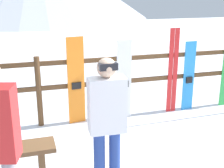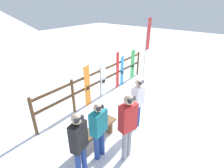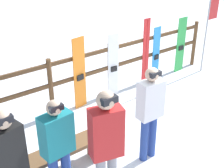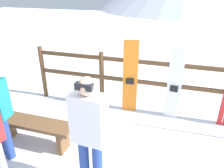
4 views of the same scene
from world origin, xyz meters
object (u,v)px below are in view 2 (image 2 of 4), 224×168
Objects in this scene: bench at (96,132)px; snowboard_orange at (87,86)px; person_white at (138,101)px; ski_pair_red at (118,70)px; rental_flag at (147,41)px; person_red at (128,123)px; person_black at (79,142)px; snowboard_white at (103,80)px; person_teal at (99,128)px; snowboard_green at (133,65)px; snowboard_blue at (122,71)px.

snowboard_orange reaches higher than bench.
ski_pair_red is at bearing 47.92° from person_white.
rental_flag reaches higher than snowboard_orange.
person_red is 1.06× the size of person_black.
snowboard_white is at bearing 66.45° from person_white.
bench is at bearing 25.25° from person_black.
person_white reaches higher than person_teal.
person_white is 0.92× the size of person_red.
person_teal is 5.71m from rental_flag.
snowboard_white is at bearing 32.74° from person_black.
snowboard_green is 0.51× the size of rental_flag.
snowboard_white is at bearing 38.40° from person_teal.
snowboard_blue is 0.94× the size of snowboard_green.
person_white is 2.15m from snowboard_orange.
person_white is at bearing -90.85° from snowboard_orange.
person_black is 1.02× the size of ski_pair_red.
snowboard_blue is at bearing -0.00° from snowboard_orange.
snowboard_white is 1.00× the size of snowboard_green.
snowboard_orange is at bearing 180.00° from snowboard_green.
bench is 0.93× the size of snowboard_orange.
person_white is 2.35m from snowboard_white.
snowboard_blue is (3.46, 2.54, -0.37)m from person_red.
ski_pair_red reaches higher than snowboard_white.
snowboard_blue is at bearing 27.19° from person_teal.
snowboard_green is (4.80, 1.99, -0.17)m from person_teal.
snowboard_white is (0.90, -0.00, -0.05)m from snowboard_orange.
snowboard_orange is at bearing 174.08° from rental_flag.
snowboard_orange reaches higher than snowboard_white.
snowboard_white is (2.10, 2.54, -0.33)m from person_red.
snowboard_orange is 1.07× the size of snowboard_white.
snowboard_blue is (3.87, 1.99, -0.22)m from person_teal.
person_black is (-0.67, -0.06, 0.10)m from person_teal.
snowboard_orange is at bearing 89.15° from person_white.
ski_pair_red reaches higher than snowboard_orange.
person_white is 1.00× the size of ski_pair_red.
snowboard_orange is 1.06× the size of snowboard_green.
rental_flag is (5.40, 1.60, 0.97)m from person_teal.
snowboard_green reaches higher than snowboard_white.
rental_flag is (3.82, 1.75, 0.91)m from person_white.
snowboard_white is (3.18, 2.04, -0.27)m from person_black.
bench is at bearing 156.73° from person_white.
person_white is 0.57× the size of rental_flag.
bench is 0.99× the size of snowboard_white.
person_black reaches higher than snowboard_green.
ski_pair_red is (1.90, 0.00, 0.05)m from snowboard_orange.
rental_flag is at bearing -11.87° from ski_pair_red.
person_red reaches higher than ski_pair_red.
person_black reaches higher than bench.
snowboard_orange is (2.28, 2.05, -0.22)m from person_black.
person_red is 1.14× the size of person_teal.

